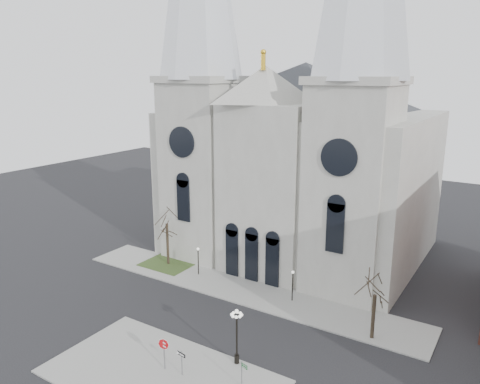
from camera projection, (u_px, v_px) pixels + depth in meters
The scene contains 13 objects.
ground at pixel (174, 336), 41.54m from camera, with size 160.00×160.00×0.00m, color black.
sidewalk_near at pixel (161, 376), 35.87m from camera, with size 18.00×10.00×0.14m, color gray.
sidewalk_far at pixel (240, 289), 50.52m from camera, with size 40.00×6.00×0.14m, color gray.
grass_patch at pixel (168, 264), 57.06m from camera, with size 6.00×5.00×0.18m, color #2C431C.
cathedral at pixel (293, 110), 55.71m from camera, with size 33.00×26.66×54.00m.
tree_left at pixel (167, 221), 55.71m from camera, with size 3.20×3.20×7.50m.
tree_right at pixel (375, 292), 40.01m from camera, with size 3.20×3.20×6.00m.
ped_lamp_left at pixel (198, 256), 53.50m from camera, with size 0.32×0.32×3.26m.
ped_lamp_right at pixel (293, 281), 47.26m from camera, with size 0.32×0.32×3.26m.
stop_sign at pixel (164, 347), 36.27m from camera, with size 0.95×0.17×2.65m.
globe_lamp at pixel (237, 330), 36.73m from camera, with size 1.27×1.27×4.73m.
one_way_sign at pixel (182, 359), 35.63m from camera, with size 0.88×0.18×2.03m.
street_name_sign at pixel (242, 372), 34.30m from camera, with size 0.65×0.22×2.09m.
Camera 1 is at (24.89, -28.17, 22.62)m, focal length 35.00 mm.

